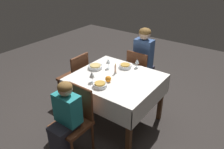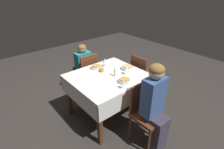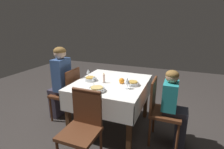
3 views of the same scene
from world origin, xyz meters
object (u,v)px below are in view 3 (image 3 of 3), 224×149
(chair_north, at_px, (68,92))
(person_child_teal, at_px, (174,106))
(chair_west, at_px, (82,125))
(dining_table, at_px, (111,88))
(wine_glass_south, at_px, (127,81))
(chair_south, at_px, (161,108))
(candle_centerpiece, at_px, (104,79))
(bowl_south, at_px, (133,83))
(bowl_north, at_px, (90,79))
(person_adult_denim, at_px, (60,79))
(orange_fruit, at_px, (122,81))
(wine_glass_west, at_px, (94,79))
(wine_glass_north, at_px, (88,71))
(bowl_west, at_px, (97,89))

(chair_north, xyz_separation_m, person_child_teal, (-0.02, -1.67, 0.07))
(chair_west, distance_m, person_child_teal, 1.20)
(dining_table, distance_m, person_child_teal, 0.92)
(chair_west, bearing_deg, wine_glass_south, 63.91)
(chair_south, distance_m, wine_glass_south, 0.59)
(wine_glass_south, height_order, candle_centerpiece, wine_glass_south)
(person_child_teal, xyz_separation_m, bowl_south, (0.05, 0.58, 0.21))
(wine_glass_south, bearing_deg, chair_west, 153.91)
(person_child_teal, bearing_deg, chair_north, 89.32)
(bowl_north, distance_m, wine_glass_south, 0.63)
(chair_north, height_order, chair_south, same)
(bowl_south, bearing_deg, person_adult_denim, 91.57)
(wine_glass_south, distance_m, candle_centerpiece, 0.40)
(candle_centerpiece, bearing_deg, wine_glass_south, -104.57)
(chair_north, xyz_separation_m, orange_fruit, (0.04, -0.92, 0.30))
(bowl_north, bearing_deg, wine_glass_south, -100.44)
(chair_west, bearing_deg, chair_north, 133.93)
(dining_table, xyz_separation_m, wine_glass_south, (-0.17, -0.30, 0.21))
(bowl_south, bearing_deg, chair_west, 156.46)
(chair_north, distance_m, chair_west, 1.07)
(person_child_teal, relative_size, wine_glass_south, 6.85)
(chair_west, distance_m, person_adult_denim, 1.19)
(person_adult_denim, distance_m, orange_fruit, 1.07)
(chair_north, height_order, orange_fruit, chair_north)
(dining_table, distance_m, candle_centerpiece, 0.20)
(bowl_south, height_order, wine_glass_west, wine_glass_west)
(chair_north, bearing_deg, chair_south, 89.25)
(person_child_teal, bearing_deg, chair_west, 128.80)
(bowl_north, bearing_deg, chair_south, -90.53)
(wine_glass_west, height_order, orange_fruit, wine_glass_west)
(wine_glass_north, bearing_deg, chair_north, 110.97)
(person_child_teal, relative_size, candle_centerpiece, 6.94)
(chair_north, bearing_deg, wine_glass_west, 71.39)
(wine_glass_west, bearing_deg, bowl_north, 40.09)
(bowl_north, bearing_deg, candle_centerpiece, -93.39)
(chair_west, relative_size, bowl_west, 4.15)
(wine_glass_north, bearing_deg, orange_fruit, -98.14)
(dining_table, distance_m, chair_south, 0.77)
(wine_glass_west, bearing_deg, bowl_south, -64.16)
(person_child_teal, xyz_separation_m, bowl_north, (0.01, 1.23, 0.21))
(chair_south, relative_size, wine_glass_south, 5.90)
(wine_glass_south, relative_size, bowl_west, 0.70)
(chair_north, relative_size, wine_glass_south, 5.90)
(dining_table, bearing_deg, bowl_south, -92.78)
(chair_south, height_order, bowl_south, chair_south)
(bowl_north, distance_m, wine_glass_north, 0.19)
(person_adult_denim, height_order, bowl_north, person_adult_denim)
(wine_glass_west, xyz_separation_m, candle_centerpiece, (0.18, -0.07, -0.05))
(dining_table, bearing_deg, wine_glass_north, 79.83)
(person_adult_denim, xyz_separation_m, bowl_west, (-0.35, -0.87, 0.08))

